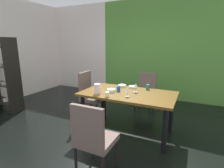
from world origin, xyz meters
The scene contains 18 objects.
ground_plane centered at (0.00, 0.00, -0.01)m, with size 6.30×5.42×0.02m, color black.
back_panel_interior centered at (-2.10, 2.66, 1.42)m, with size 2.11×0.10×2.84m, color silver.
garden_window_panel centered at (1.06, 2.66, 1.42)m, with size 4.19×0.10×2.84m, color #528E38.
dining_table centered at (0.62, 0.31, 0.66)m, with size 1.64×0.94×0.75m.
chair_left_far centered at (-0.36, 0.56, 0.55)m, with size 0.45×0.44×1.01m.
chair_head_near centered at (0.64, -0.92, 0.53)m, with size 0.44×0.44×0.96m.
chair_head_far centered at (0.64, 1.52, 0.51)m, with size 0.44×0.45×0.91m.
display_shelf centered at (-2.53, 0.05, 0.88)m, with size 0.94×0.36×1.74m.
wine_glass_right centered at (0.04, 0.21, 0.86)m, with size 0.06×0.06×0.16m.
wine_glass_south centered at (0.69, 0.09, 0.85)m, with size 0.07×0.07×0.14m.
wine_glass_east centered at (0.73, 0.40, 0.87)m, with size 0.08×0.08×0.16m.
serving_bowl_center centered at (0.36, 0.65, 0.78)m, with size 0.16×0.16×0.04m, color white.
serving_bowl_rear centered at (0.33, 0.22, 0.78)m, with size 0.15×0.15×0.05m, color white.
serving_bowl_north centered at (0.58, 0.67, 0.77)m, with size 0.17×0.17×0.04m, color #EAEFC4.
cup_near_window centered at (0.88, 0.68, 0.80)m, with size 0.06×0.06×0.09m, color #267565.
cup_west centered at (0.43, 0.33, 0.80)m, with size 0.07×0.07×0.10m, color #204C8E.
cup_left centered at (0.40, -0.07, 0.80)m, with size 0.06×0.06×0.08m, color white.
pitcher_front centered at (0.16, 0.02, 0.84)m, with size 0.12×0.11×0.17m.
Camera 1 is at (1.66, -2.51, 1.62)m, focal length 28.00 mm.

